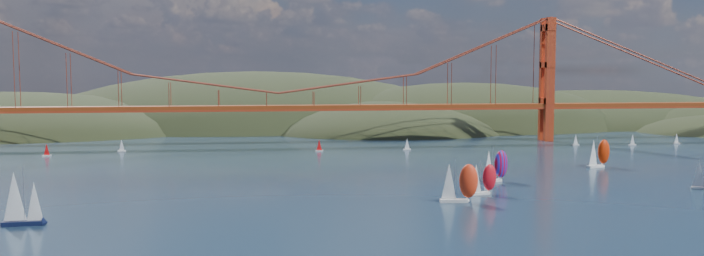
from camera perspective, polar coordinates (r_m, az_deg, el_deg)
name	(u,v)px	position (r m, az deg, el deg)	size (l,w,h in m)	color
headlands	(352,147)	(397.66, -0.04, -1.56)	(725.00, 225.00, 96.00)	black
bridge	(274,69)	(293.34, -6.50, 4.90)	(552.00, 12.00, 55.00)	maroon
sloop_navy	(20,199)	(155.64, -25.86, -5.35)	(7.99, 4.62, 12.31)	black
racer_0	(458,182)	(166.63, 8.83, -4.44)	(9.29, 4.30, 10.50)	silver
racer_1	(482,178)	(178.18, 10.79, -4.14)	(7.81, 4.31, 8.76)	silver
racer_3	(598,153)	(237.76, 19.79, -1.93)	(9.20, 5.82, 10.29)	white
racer_rwb	(495,165)	(198.82, 11.77, -3.04)	(9.08, 6.03, 10.15)	silver
distant_boat_2	(47,150)	(276.61, -24.04, -1.67)	(3.00, 2.00, 4.70)	silver
distant_boat_3	(122,145)	(282.45, -18.60, -1.38)	(3.00, 2.00, 4.70)	silver
distant_boat_4	(576,140)	(304.49, 18.10, -0.93)	(3.00, 2.00, 4.70)	silver
distant_boat_5	(633,140)	(312.83, 22.29, -0.91)	(3.00, 2.00, 4.70)	silver
distant_boat_6	(677,138)	(326.55, 25.37, -0.79)	(3.00, 2.00, 4.70)	silver
distant_boat_8	(407,144)	(273.50, 4.60, -1.34)	(3.00, 2.00, 4.70)	silver
distant_boat_9	(319,145)	(268.20, -2.75, -1.45)	(3.00, 2.00, 4.70)	silver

